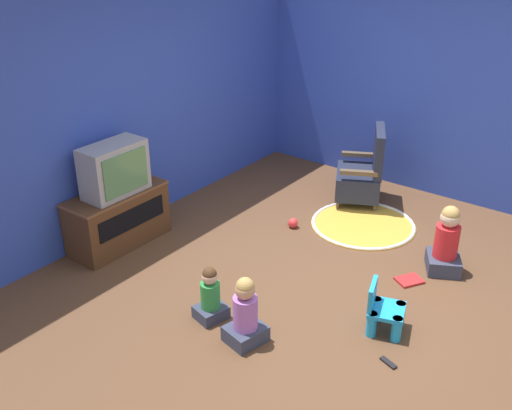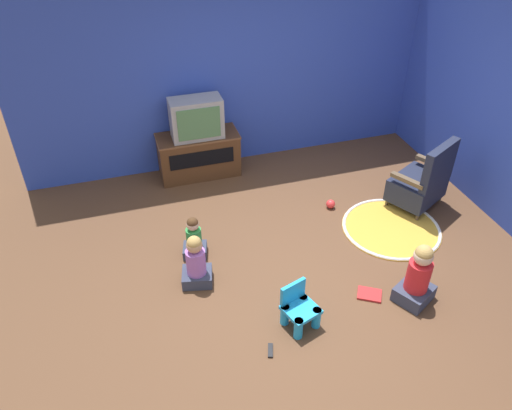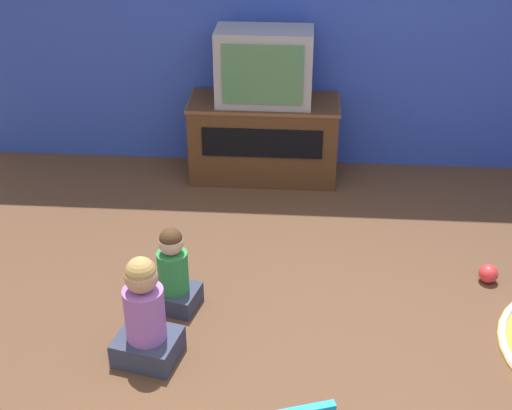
% 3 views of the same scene
% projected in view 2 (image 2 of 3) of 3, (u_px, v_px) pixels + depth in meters
% --- Properties ---
extents(ground_plane, '(30.00, 30.00, 0.00)m').
position_uv_depth(ground_plane, '(307.00, 266.00, 5.44)').
color(ground_plane, brown).
extents(wall_back, '(5.60, 0.12, 2.53)m').
position_uv_depth(wall_back, '(228.00, 74.00, 6.55)').
color(wall_back, '#2D47B2').
rests_on(wall_back, ground_plane).
extents(tv_cabinet, '(1.09, 0.47, 0.60)m').
position_uv_depth(tv_cabinet, '(199.00, 154.00, 6.75)').
color(tv_cabinet, '#4C2D19').
rests_on(tv_cabinet, ground_plane).
extents(television, '(0.67, 0.34, 0.53)m').
position_uv_depth(television, '(196.00, 118.00, 6.40)').
color(television, '#939399').
rests_on(television, tv_cabinet).
extents(black_armchair, '(0.81, 0.75, 0.92)m').
position_uv_depth(black_armchair, '(422.00, 182.00, 6.12)').
color(black_armchair, brown).
rests_on(black_armchair, ground_plane).
extents(yellow_kid_chair, '(0.38, 0.37, 0.44)m').
position_uv_depth(yellow_kid_chair, '(299.00, 310.00, 4.69)').
color(yellow_kid_chair, '#1E99DB').
rests_on(yellow_kid_chair, ground_plane).
extents(play_mat, '(1.17, 1.17, 0.04)m').
position_uv_depth(play_mat, '(391.00, 228.00, 5.95)').
color(play_mat, gold).
rests_on(play_mat, ground_plane).
extents(child_watching_left, '(0.30, 0.28, 0.51)m').
position_uv_depth(child_watching_left, '(194.00, 239.00, 5.46)').
color(child_watching_left, '#33384C').
rests_on(child_watching_left, ground_plane).
extents(child_watching_center, '(0.36, 0.33, 0.61)m').
position_uv_depth(child_watching_center, '(196.00, 263.00, 5.09)').
color(child_watching_center, '#33384C').
rests_on(child_watching_center, ground_plane).
extents(child_watching_right, '(0.46, 0.44, 0.70)m').
position_uv_depth(child_watching_right, '(418.00, 277.00, 4.87)').
color(child_watching_right, '#33384C').
rests_on(child_watching_right, ground_plane).
extents(toy_ball, '(0.11, 0.11, 0.11)m').
position_uv_depth(toy_ball, '(331.00, 204.00, 6.26)').
color(toy_ball, red).
rests_on(toy_ball, ground_plane).
extents(book, '(0.30, 0.28, 0.02)m').
position_uv_depth(book, '(369.00, 294.00, 5.08)').
color(book, '#B22323').
rests_on(book, ground_plane).
extents(remote_control, '(0.09, 0.16, 0.02)m').
position_uv_depth(remote_control, '(270.00, 350.00, 4.52)').
color(remote_control, black).
rests_on(remote_control, ground_plane).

